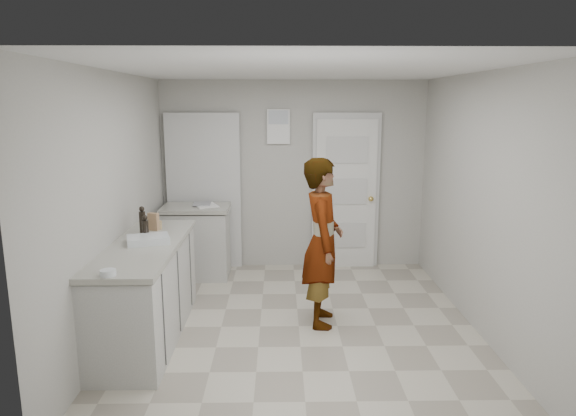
{
  "coord_description": "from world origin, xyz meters",
  "views": [
    {
      "loc": [
        -0.19,
        -4.81,
        2.21
      ],
      "look_at": [
        -0.1,
        0.4,
        1.13
      ],
      "focal_mm": 32.0,
      "sensor_mm": 36.0,
      "label": 1
    }
  ],
  "objects_px": {
    "oil_cruet_a": "(146,228)",
    "egg_bowl": "(108,273)",
    "spice_jar": "(159,225)",
    "oil_cruet_b": "(142,221)",
    "person": "(322,242)",
    "cake_mix_box": "(153,222)",
    "baking_dish": "(148,240)"
  },
  "relations": [
    {
      "from": "cake_mix_box",
      "to": "egg_bowl",
      "type": "height_order",
      "value": "cake_mix_box"
    },
    {
      "from": "cake_mix_box",
      "to": "baking_dish",
      "type": "relative_size",
      "value": 0.41
    },
    {
      "from": "spice_jar",
      "to": "oil_cruet_a",
      "type": "height_order",
      "value": "oil_cruet_a"
    },
    {
      "from": "cake_mix_box",
      "to": "oil_cruet_a",
      "type": "distance_m",
      "value": 0.35
    },
    {
      "from": "spice_jar",
      "to": "oil_cruet_b",
      "type": "xyz_separation_m",
      "value": [
        -0.12,
        -0.18,
        0.09
      ]
    },
    {
      "from": "person",
      "to": "cake_mix_box",
      "type": "height_order",
      "value": "person"
    },
    {
      "from": "person",
      "to": "oil_cruet_a",
      "type": "distance_m",
      "value": 1.72
    },
    {
      "from": "spice_jar",
      "to": "oil_cruet_a",
      "type": "distance_m",
      "value": 0.4
    },
    {
      "from": "oil_cruet_a",
      "to": "baking_dish",
      "type": "bearing_deg",
      "value": -68.33
    },
    {
      "from": "cake_mix_box",
      "to": "spice_jar",
      "type": "height_order",
      "value": "cake_mix_box"
    },
    {
      "from": "egg_bowl",
      "to": "person",
      "type": "bearing_deg",
      "value": 34.86
    },
    {
      "from": "person",
      "to": "oil_cruet_a",
      "type": "relative_size",
      "value": 7.19
    },
    {
      "from": "baking_dish",
      "to": "egg_bowl",
      "type": "relative_size",
      "value": 3.68
    },
    {
      "from": "egg_bowl",
      "to": "oil_cruet_a",
      "type": "bearing_deg",
      "value": 89.09
    },
    {
      "from": "oil_cruet_b",
      "to": "egg_bowl",
      "type": "distance_m",
      "value": 1.28
    },
    {
      "from": "spice_jar",
      "to": "cake_mix_box",
      "type": "bearing_deg",
      "value": -138.45
    },
    {
      "from": "cake_mix_box",
      "to": "spice_jar",
      "type": "bearing_deg",
      "value": 62.2
    },
    {
      "from": "oil_cruet_b",
      "to": "baking_dish",
      "type": "relative_size",
      "value": 0.64
    },
    {
      "from": "oil_cruet_b",
      "to": "cake_mix_box",
      "type": "bearing_deg",
      "value": 62.2
    },
    {
      "from": "baking_dish",
      "to": "oil_cruet_b",
      "type": "bearing_deg",
      "value": 111.68
    },
    {
      "from": "spice_jar",
      "to": "person",
      "type": "bearing_deg",
      "value": -8.63
    },
    {
      "from": "baking_dish",
      "to": "cake_mix_box",
      "type": "bearing_deg",
      "value": 97.49
    },
    {
      "from": "egg_bowl",
      "to": "spice_jar",
      "type": "bearing_deg",
      "value": 87.86
    },
    {
      "from": "person",
      "to": "oil_cruet_a",
      "type": "height_order",
      "value": "person"
    },
    {
      "from": "oil_cruet_b",
      "to": "baking_dish",
      "type": "distance_m",
      "value": 0.39
    },
    {
      "from": "person",
      "to": "spice_jar",
      "type": "relative_size",
      "value": 19.41
    },
    {
      "from": "cake_mix_box",
      "to": "spice_jar",
      "type": "xyz_separation_m",
      "value": [
        0.05,
        0.04,
        -0.05
      ]
    },
    {
      "from": "oil_cruet_a",
      "to": "egg_bowl",
      "type": "height_order",
      "value": "oil_cruet_a"
    },
    {
      "from": "cake_mix_box",
      "to": "spice_jar",
      "type": "distance_m",
      "value": 0.08
    },
    {
      "from": "oil_cruet_a",
      "to": "cake_mix_box",
      "type": "bearing_deg",
      "value": 91.53
    },
    {
      "from": "oil_cruet_a",
      "to": "baking_dish",
      "type": "relative_size",
      "value": 0.54
    },
    {
      "from": "oil_cruet_a",
      "to": "oil_cruet_b",
      "type": "height_order",
      "value": "oil_cruet_b"
    }
  ]
}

